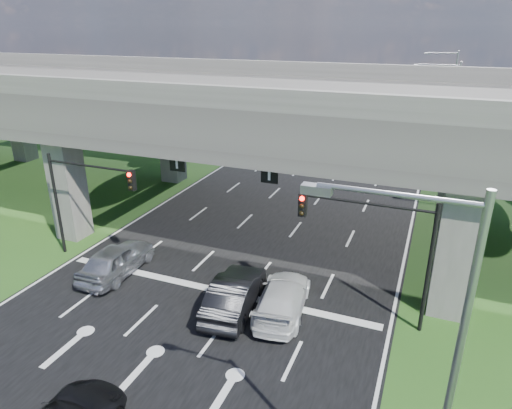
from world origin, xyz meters
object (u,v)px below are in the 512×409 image
Objects in this scene: signal_right at (378,237)px; streetlight_near at (431,378)px; car_silver at (116,260)px; streetlight_beyond at (448,91)px; signal_left at (84,190)px; car_dark at (235,293)px; streetlight_far at (447,117)px; car_white at (282,298)px.

signal_right is 10.33m from streetlight_near.
streetlight_beyond is at bearing -114.42° from car_silver.
signal_left is 1.16× the size of car_dark.
streetlight_far is 16.00m from streetlight_beyond.
car_dark is (7.20, -0.64, 0.00)m from car_silver.
signal_left reaches higher than car_silver.
car_silver is (-15.50, 9.00, -4.97)m from streetlight_near.
car_dark is at bearing -9.34° from signal_left.
streetlight_near is at bearing -77.12° from signal_right.
car_white is at bearing -166.37° from signal_right.
streetlight_near reaches higher than car_white.
signal_left is 20.56m from streetlight_near.
car_silver is (-13.22, -0.94, -3.31)m from signal_right.
car_dark is at bearing 134.78° from streetlight_near.
car_dark is at bearing 173.24° from car_silver.
signal_right is at bearing -173.89° from car_white.
streetlight_far is 1.93× the size of car_white.
car_white is at bearing -4.58° from signal_left.
signal_left is 1.16× the size of car_white.
streetlight_far is at bearing 48.22° from signal_left.
car_white is (-6.16, -21.00, -5.06)m from streetlight_far.
streetlight_far is (2.27, 20.06, 1.66)m from signal_right.
car_silver is (-15.50, -37.00, -4.97)m from streetlight_beyond.
signal_left is 0.60× the size of streetlight_beyond.
streetlight_beyond is (0.00, 46.00, 0.00)m from streetlight_near.
signal_right reaches higher than car_dark.
signal_right is at bearing -172.42° from car_dark.
streetlight_beyond is 38.86m from car_dark.
signal_right is 13.66m from car_silver.
signal_right is 20.25m from streetlight_far.
signal_right is 5.25m from car_white.
streetlight_near is (2.27, -9.94, 1.66)m from signal_right.
signal_right is 15.65m from signal_left.
streetlight_beyond is 1.93× the size of car_white.
streetlight_far and streetlight_beyond have the same top height.
streetlight_beyond reaches higher than car_dark.
streetlight_beyond is at bearing 63.57° from signal_left.
car_dark is at bearing -110.98° from streetlight_far.
signal_left is at bearing -22.94° from car_silver.
streetlight_beyond is at bearing 90.00° from streetlight_near.
signal_left is 4.21m from car_silver.
streetlight_beyond is at bearing -106.97° from car_white.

